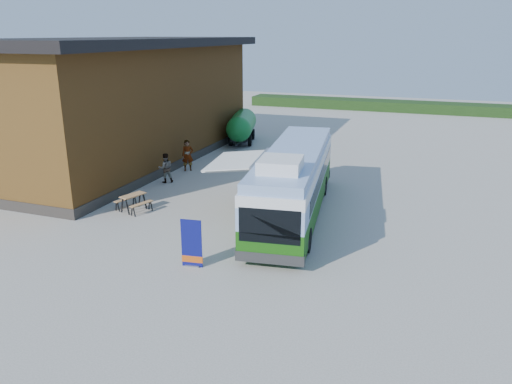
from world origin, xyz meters
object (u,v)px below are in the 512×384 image
at_px(bus, 294,180).
at_px(slurry_tanker, 242,125).
at_px(banner, 192,248).
at_px(person_a, 188,155).
at_px(picnic_table, 133,199).
at_px(person_b, 165,168).

relative_size(bus, slurry_tanker, 1.95).
bearing_deg(banner, bus, 65.03).
distance_m(banner, person_a, 12.89).
bearing_deg(picnic_table, slurry_tanker, 110.43).
xyz_separation_m(bus, banner, (-1.88, -6.07, -0.95)).
height_order(bus, person_a, bus).
bearing_deg(banner, person_a, 110.43).
height_order(bus, banner, bus).
bearing_deg(picnic_table, banner, -22.23).
height_order(bus, picnic_table, bus).
xyz_separation_m(banner, person_a, (-6.09, 11.36, 0.20)).
bearing_deg(bus, banner, -114.97).
xyz_separation_m(picnic_table, slurry_tanker, (-0.90, 15.66, 0.71)).
distance_m(bus, picnic_table, 7.35).
relative_size(person_b, slurry_tanker, 0.27).
bearing_deg(picnic_table, bus, 31.87).
bearing_deg(picnic_table, person_b, 118.74).
bearing_deg(person_b, bus, 121.08).
bearing_deg(picnic_table, person_a, 114.65).
relative_size(picnic_table, slurry_tanker, 0.28).
bearing_deg(person_b, slurry_tanker, -130.47).
xyz_separation_m(person_b, slurry_tanker, (0.03, 11.14, 0.48)).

